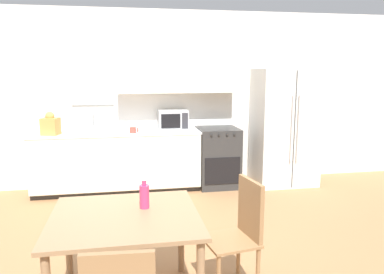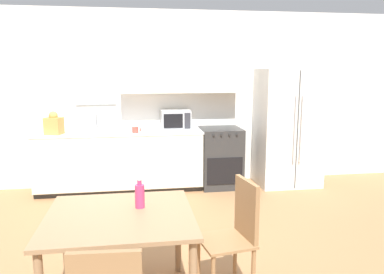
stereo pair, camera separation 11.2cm
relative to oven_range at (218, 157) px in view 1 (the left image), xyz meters
The scene contains 12 objects.
ground_plane 2.32m from the oven_range, 118.73° to the right, with size 12.00×12.00×0.00m, color #9E7047.
wall_back 1.44m from the oven_range, 163.41° to the left, with size 12.00×0.38×2.70m.
kitchen_counter 1.53m from the oven_range, behind, with size 2.45×0.61×0.90m.
oven_range is the anchor object (origin of this frame).
refrigerator 1.16m from the oven_range, ahead, with size 0.94×0.73×1.82m.
kitchen_sink 1.93m from the oven_range, behind, with size 0.65×0.44×0.27m.
microwave 0.91m from the oven_range, behind, with size 0.45×0.33×0.29m.
coffee_mug 1.39m from the oven_range, behind, with size 0.13×0.09×0.09m.
grocery_bag_0 2.50m from the oven_range, behind, with size 0.27×0.24×0.33m.
dining_table 3.19m from the oven_range, 116.59° to the right, with size 1.09×0.99×0.74m.
dining_chair_side 2.82m from the oven_range, 100.29° to the right, with size 0.46×0.46×0.93m.
drink_bottle 3.03m from the oven_range, 115.06° to the right, with size 0.08×0.08×0.24m.
Camera 1 is at (-0.30, -3.52, 1.80)m, focal length 35.00 mm.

